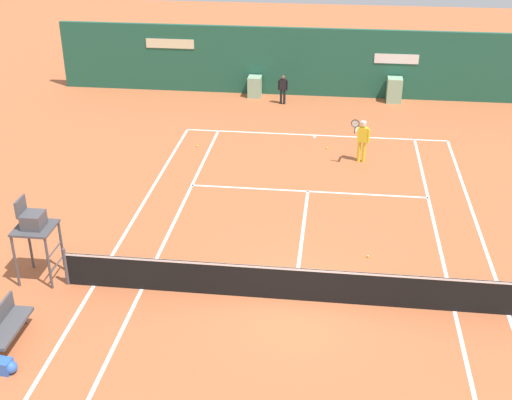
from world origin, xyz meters
TOP-DOWN VIEW (x-y plane):
  - ground_plane at (-0.00, 0.58)m, footprint 80.00×80.00m
  - tennis_net at (0.00, 0.00)m, footprint 12.10×0.10m
  - sponsor_back_wall at (0.02, 16.97)m, footprint 25.00×1.02m
  - umpire_chair at (-6.81, 0.21)m, footprint 1.00×1.00m
  - player_bench at (-6.49, -2.50)m, footprint 0.54×1.59m
  - player_on_baseline at (1.81, 9.18)m, footprint 0.72×0.66m
  - ball_kid_centre_post at (-1.66, 15.52)m, footprint 0.45×0.19m
  - tennis_ball_near_service_line at (0.54, 10.29)m, footprint 0.07×0.07m
  - tennis_ball_by_sideline at (1.92, 2.33)m, footprint 0.07×0.07m
  - tennis_ball_mid_court at (-4.51, 9.89)m, footprint 0.07×0.07m

SIDE VIEW (x-z plane):
  - ground_plane at x=0.00m, z-range 0.00..0.01m
  - tennis_ball_near_service_line at x=0.54m, z-range 0.00..0.07m
  - tennis_ball_by_sideline at x=1.92m, z-range 0.00..0.07m
  - tennis_ball_mid_court at x=-4.51m, z-range 0.00..0.07m
  - player_bench at x=-6.49m, z-range 0.07..0.95m
  - tennis_net at x=0.00m, z-range -0.02..1.05m
  - ball_kid_centre_post at x=-1.66m, z-range 0.10..1.45m
  - player_on_baseline at x=1.81m, z-range 0.05..1.86m
  - sponsor_back_wall at x=0.02m, z-range -0.05..3.13m
  - umpire_chair at x=-6.81m, z-range 0.40..2.75m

